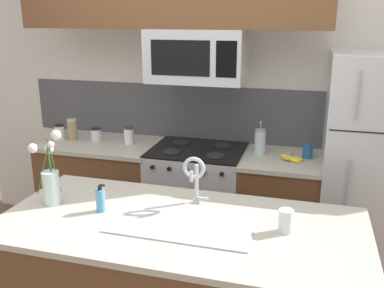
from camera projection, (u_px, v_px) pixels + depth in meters
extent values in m
cube|color=silver|center=(243.00, 97.00, 3.67)|extent=(5.20, 0.10, 2.60)
cube|color=#4C4C51|center=(207.00, 114.00, 3.74)|extent=(3.35, 0.01, 0.48)
cube|color=brown|center=(104.00, 192.00, 3.88)|extent=(1.00, 0.62, 0.88)
cube|color=#B2AD9E|center=(101.00, 144.00, 3.75)|extent=(1.03, 0.65, 0.03)
cube|color=brown|center=(278.00, 213.00, 3.47)|extent=(0.60, 0.62, 0.88)
cube|color=#B2AD9E|center=(281.00, 160.00, 3.34)|extent=(0.63, 0.65, 0.03)
cube|color=#B7BABF|center=(197.00, 201.00, 3.64)|extent=(0.76, 0.62, 0.91)
cube|color=black|center=(197.00, 150.00, 3.51)|extent=(0.76, 0.62, 0.01)
cylinder|color=black|center=(171.00, 152.00, 3.43)|extent=(0.15, 0.15, 0.01)
cylinder|color=black|center=(215.00, 156.00, 3.33)|extent=(0.15, 0.15, 0.01)
cylinder|color=black|center=(181.00, 142.00, 3.68)|extent=(0.15, 0.15, 0.01)
cylinder|color=black|center=(223.00, 146.00, 3.59)|extent=(0.15, 0.15, 0.01)
cylinder|color=black|center=(152.00, 167.00, 3.30)|extent=(0.03, 0.02, 0.03)
cylinder|color=black|center=(169.00, 169.00, 3.27)|extent=(0.03, 0.02, 0.03)
cylinder|color=black|center=(186.00, 171.00, 3.23)|extent=(0.03, 0.02, 0.03)
cylinder|color=black|center=(204.00, 172.00, 3.20)|extent=(0.03, 0.02, 0.03)
cylinder|color=black|center=(222.00, 174.00, 3.16)|extent=(0.03, 0.02, 0.03)
cube|color=#B7BABF|center=(197.00, 56.00, 3.27)|extent=(0.74, 0.40, 0.40)
cube|color=black|center=(180.00, 58.00, 3.10)|extent=(0.45, 0.00, 0.26)
cube|color=black|center=(226.00, 59.00, 3.01)|extent=(0.15, 0.00, 0.26)
cube|color=#B7BABF|center=(380.00, 171.00, 3.18)|extent=(0.85, 0.72, 1.73)
cylinder|color=#99999E|center=(358.00, 95.00, 2.71)|extent=(0.01, 0.01, 0.31)
cylinder|color=#99999E|center=(345.00, 205.00, 2.93)|extent=(0.01, 0.01, 0.66)
cylinder|color=silver|center=(60.00, 133.00, 3.82)|extent=(0.08, 0.08, 0.12)
cylinder|color=black|center=(59.00, 125.00, 3.80)|extent=(0.08, 0.08, 0.01)
cylinder|color=#997F5B|center=(72.00, 130.00, 3.80)|extent=(0.08, 0.08, 0.17)
cylinder|color=#B2B2B7|center=(72.00, 120.00, 3.77)|extent=(0.08, 0.08, 0.02)
cylinder|color=silver|center=(96.00, 135.00, 3.77)|extent=(0.09, 0.09, 0.10)
cylinder|color=black|center=(96.00, 129.00, 3.76)|extent=(0.09, 0.09, 0.01)
cylinder|color=silver|center=(129.00, 136.00, 3.69)|extent=(0.08, 0.08, 0.13)
cylinder|color=#4C331E|center=(128.00, 128.00, 3.67)|extent=(0.08, 0.08, 0.01)
ellipsoid|color=yellow|center=(290.00, 158.00, 3.25)|extent=(0.17, 0.12, 0.05)
ellipsoid|color=yellow|center=(291.00, 158.00, 3.26)|extent=(0.18, 0.08, 0.05)
ellipsoid|color=yellow|center=(292.00, 159.00, 3.24)|extent=(0.18, 0.04, 0.07)
ellipsoid|color=yellow|center=(292.00, 158.00, 3.26)|extent=(0.18, 0.08, 0.06)
ellipsoid|color=yellow|center=(293.00, 159.00, 3.24)|extent=(0.17, 0.12, 0.06)
cylinder|color=brown|center=(292.00, 155.00, 3.24)|extent=(0.02, 0.02, 0.03)
cylinder|color=silver|center=(260.00, 143.00, 3.41)|extent=(0.09, 0.09, 0.18)
cylinder|color=#A3A3AA|center=(260.00, 131.00, 3.38)|extent=(0.08, 0.08, 0.02)
cylinder|color=#A3A3AA|center=(261.00, 126.00, 3.37)|extent=(0.01, 0.01, 0.05)
sphere|color=#A3A3AA|center=(261.00, 122.00, 3.36)|extent=(0.02, 0.02, 0.02)
cylinder|color=#1E5184|center=(308.00, 151.00, 3.31)|extent=(0.08, 0.08, 0.11)
cube|color=#B2AD9E|center=(180.00, 225.00, 2.30)|extent=(1.98, 0.92, 0.03)
cube|color=#ADAFB5|center=(184.00, 222.00, 2.29)|extent=(0.76, 0.44, 0.01)
cube|color=#ADAFB5|center=(154.00, 231.00, 2.36)|extent=(0.30, 0.33, 0.15)
cube|color=#ADAFB5|center=(215.00, 240.00, 2.27)|extent=(0.30, 0.33, 0.15)
cylinder|color=#B7BABF|center=(196.00, 201.00, 2.53)|extent=(0.04, 0.04, 0.02)
cylinder|color=#B7BABF|center=(197.00, 183.00, 2.49)|extent=(0.02, 0.02, 0.22)
torus|color=#B7BABF|center=(194.00, 168.00, 2.41)|extent=(0.13, 0.02, 0.13)
cylinder|color=#B7BABF|center=(191.00, 176.00, 2.37)|extent=(0.02, 0.02, 0.06)
cube|color=#B7BABF|center=(202.00, 198.00, 2.51)|extent=(0.07, 0.01, 0.01)
cylinder|color=#4C93C6|center=(101.00, 201.00, 2.41)|extent=(0.05, 0.05, 0.13)
cylinder|color=black|center=(100.00, 188.00, 2.39)|extent=(0.02, 0.02, 0.02)
cube|color=black|center=(102.00, 185.00, 2.38)|extent=(0.03, 0.01, 0.01)
cylinder|color=silver|center=(286.00, 221.00, 2.18)|extent=(0.08, 0.08, 0.12)
cylinder|color=silver|center=(51.00, 188.00, 2.50)|extent=(0.10, 0.10, 0.20)
cylinder|color=silver|center=(52.00, 198.00, 2.52)|extent=(0.09, 0.09, 0.06)
cylinder|color=#386B2D|center=(51.00, 172.00, 2.49)|extent=(0.02, 0.04, 0.27)
sphere|color=silver|center=(49.00, 149.00, 2.47)|extent=(0.05, 0.05, 0.05)
cylinder|color=#386B2D|center=(51.00, 170.00, 2.47)|extent=(0.02, 0.02, 0.30)
sphere|color=silver|center=(51.00, 144.00, 2.43)|extent=(0.04, 0.04, 0.04)
cylinder|color=#386B2D|center=(43.00, 172.00, 2.46)|extent=(0.08, 0.04, 0.28)
sphere|color=silver|center=(33.00, 148.00, 2.41)|extent=(0.06, 0.06, 0.06)
cylinder|color=#386B2D|center=(54.00, 165.00, 2.48)|extent=(0.04, 0.06, 0.35)
sphere|color=silver|center=(56.00, 135.00, 2.45)|extent=(0.06, 0.06, 0.06)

